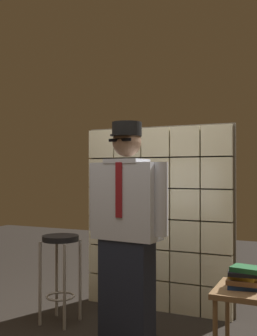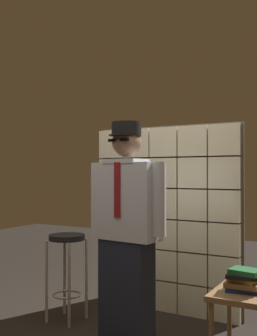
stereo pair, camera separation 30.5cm
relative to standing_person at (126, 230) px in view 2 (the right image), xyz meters
name	(u,v)px [view 2 (the right image)]	position (x,y,z in m)	size (l,w,h in m)	color
glass_block_wall	(165,219)	(-0.11, 0.97, -0.01)	(1.58, 0.10, 1.89)	beige
standing_person	(126,230)	(0.00, 0.00, 0.00)	(0.72, 0.33, 1.80)	#1E2333
bar_stool	(67,257)	(-0.80, 0.25, -0.34)	(0.34, 0.34, 0.81)	black
side_table	(251,302)	(0.94, 0.16, -0.47)	(0.52, 0.52, 0.54)	brown
book_stack	(243,280)	(0.89, 0.15, -0.32)	(0.26, 0.20, 0.16)	navy
coffee_mug	(244,281)	(0.87, 0.25, -0.35)	(0.13, 0.08, 0.09)	navy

